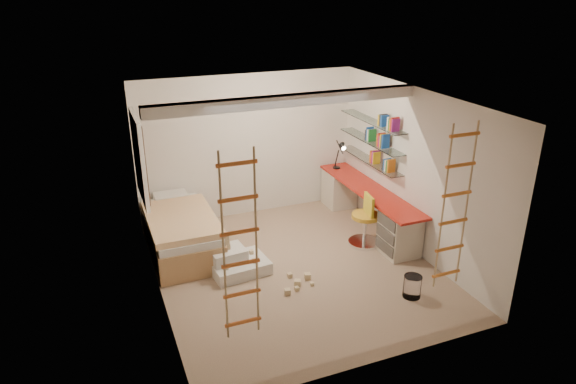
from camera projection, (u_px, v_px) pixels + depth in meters
name	position (u px, v px, depth m)	size (l,w,h in m)	color
floor	(295.00, 269.00, 7.80)	(4.50, 4.50, 0.00)	#91745D
ceiling_beam	(288.00, 101.00, 7.10)	(4.00, 0.18, 0.16)	white
window_frame	(139.00, 158.00, 7.82)	(0.06, 1.15, 1.35)	white
window_blind	(142.00, 158.00, 7.83)	(0.02, 1.00, 1.20)	#4C2D1E
rope_ladder_left	(240.00, 248.00, 5.26)	(0.41, 0.04, 2.13)	#DA5F25
rope_ladder_right	(455.00, 208.00, 6.18)	(0.41, 0.04, 2.13)	orange
waste_bin	(412.00, 286.00, 7.06)	(0.25, 0.25, 0.32)	white
desk	(367.00, 206.00, 8.98)	(0.56, 2.80, 0.75)	red
shelves	(371.00, 141.00, 8.84)	(0.25, 1.80, 0.71)	white
bed	(181.00, 232.00, 8.22)	(1.02, 2.00, 0.69)	#AD7F51
task_lamp	(341.00, 151.00, 9.51)	(0.14, 0.36, 0.57)	black
swivel_chair	(365.00, 226.00, 8.42)	(0.60, 0.60, 0.88)	gold
play_platform	(236.00, 263.00, 7.69)	(0.90, 0.73, 0.37)	silver
toy_blocks	(265.00, 268.00, 7.45)	(1.18, 1.03, 0.64)	#CCB284
books	(371.00, 135.00, 8.80)	(0.14, 0.70, 0.92)	orange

